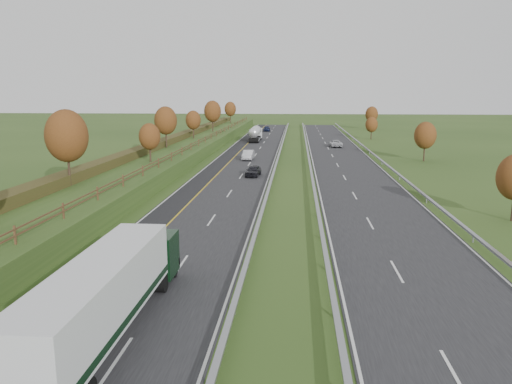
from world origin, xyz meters
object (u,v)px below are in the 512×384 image
Objects in this scene: car_dark_near at (253,171)px; car_small_far at (267,129)px; car_oncoming at (336,143)px; road_tanker at (255,133)px; car_silver_mid at (248,155)px; box_lorry at (109,292)px.

car_dark_near reaches higher than car_small_far.
car_small_far is 46.02m from car_oncoming.
car_oncoming is (17.93, -11.71, -1.09)m from road_tanker.
car_silver_mid is (1.54, -33.52, -1.02)m from road_tanker.
car_oncoming is at bearing 76.40° from car_dark_near.
car_dark_near is (3.90, -50.60, -1.10)m from road_tanker.
road_tanker is 33.58m from car_silver_mid.
road_tanker is at bearing 90.80° from box_lorry.
car_oncoming is at bearing 54.70° from car_silver_mid.
road_tanker is 31.02m from car_small_far.
box_lorry reaches higher than car_oncoming.
box_lorry is 128.01m from car_small_far.
car_silver_mid is 27.28m from car_oncoming.
road_tanker is at bearing -94.80° from car_small_far.
box_lorry is 3.82× the size of car_dark_near.
car_silver_mid is (-2.35, 17.08, 0.07)m from car_dark_near.
car_silver_mid reaches higher than car_dark_near.
car_oncoming is (17.15, -42.71, 0.03)m from car_small_far.
car_small_far is 0.92× the size of car_oncoming.
car_silver_mid is at bearing -92.68° from car_small_far.
car_silver_mid is 64.52m from car_small_far.
car_dark_near is at bearing -85.60° from road_tanker.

